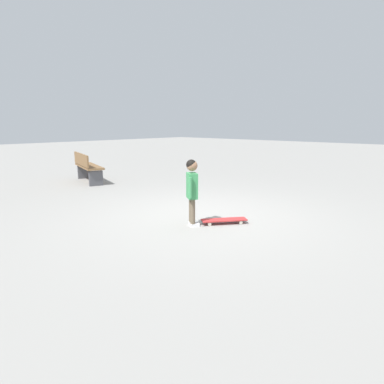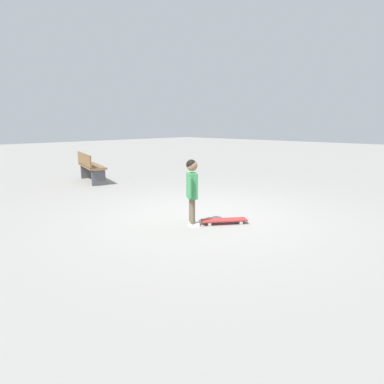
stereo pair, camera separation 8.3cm
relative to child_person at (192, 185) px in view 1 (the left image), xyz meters
name	(u,v)px [view 1 (the left image)]	position (x,y,z in m)	size (l,w,h in m)	color
ground_plane	(204,215)	(-0.26, 0.59, -0.66)	(50.00, 50.00, 0.00)	gray
child_person	(192,185)	(0.00, 0.00, 0.00)	(0.28, 0.37, 1.06)	brown
skateboard	(224,220)	(0.31, 0.44, -0.60)	(0.60, 0.70, 0.07)	#B22D2D
street_bench	(87,167)	(-4.91, 1.06, -0.23)	(1.66, 0.90, 0.80)	brown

